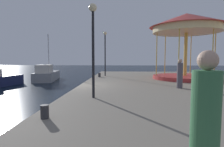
# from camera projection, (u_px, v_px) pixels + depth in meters

# --- Properties ---
(ground_plane) EXTENTS (120.00, 120.00, 0.00)m
(ground_plane) POSITION_uv_depth(u_px,v_px,m) (80.00, 97.00, 12.31)
(ground_plane) COLOR black
(quay_dock) EXTENTS (14.34, 26.47, 0.80)m
(quay_dock) POSITION_uv_depth(u_px,v_px,m) (188.00, 92.00, 11.92)
(quay_dock) COLOR gray
(quay_dock) RESTS_ON ground
(sailboat_grey) EXTENTS (3.08, 6.03, 5.66)m
(sailboat_grey) POSITION_uv_depth(u_px,v_px,m) (47.00, 74.00, 21.58)
(sailboat_grey) COLOR gray
(sailboat_grey) RESTS_ON ground
(carousel) EXTENTS (6.26, 6.26, 5.62)m
(carousel) POSITION_uv_depth(u_px,v_px,m) (186.00, 30.00, 15.54)
(carousel) COLOR #B23333
(carousel) RESTS_ON quay_dock
(lamp_post_near_edge) EXTENTS (0.36, 0.36, 4.16)m
(lamp_post_near_edge) POSITION_uv_depth(u_px,v_px,m) (93.00, 34.00, 7.99)
(lamp_post_near_edge) COLOR black
(lamp_post_near_edge) RESTS_ON quay_dock
(lamp_post_mid_promenade) EXTENTS (0.36, 0.36, 4.54)m
(lamp_post_mid_promenade) POSITION_uv_depth(u_px,v_px,m) (105.00, 46.00, 18.53)
(lamp_post_mid_promenade) COLOR black
(lamp_post_mid_promenade) RESTS_ON quay_dock
(bollard_south) EXTENTS (0.24, 0.24, 0.40)m
(bollard_south) POSITION_uv_depth(u_px,v_px,m) (45.00, 112.00, 5.33)
(bollard_south) COLOR #2D2D33
(bollard_south) RESTS_ON quay_dock
(bollard_center) EXTENTS (0.24, 0.24, 0.40)m
(bollard_center) POSITION_uv_depth(u_px,v_px,m) (99.00, 75.00, 17.54)
(bollard_center) COLOR #2D2D33
(bollard_center) RESTS_ON quay_dock
(person_by_the_water) EXTENTS (0.34, 0.34, 1.75)m
(person_by_the_water) POSITION_uv_depth(u_px,v_px,m) (180.00, 74.00, 10.84)
(person_by_the_water) COLOR #514C56
(person_by_the_water) RESTS_ON quay_dock
(person_far_corner) EXTENTS (0.34, 0.34, 1.85)m
(person_far_corner) POSITION_uv_depth(u_px,v_px,m) (205.00, 131.00, 2.21)
(person_far_corner) COLOR #387247
(person_far_corner) RESTS_ON quay_dock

